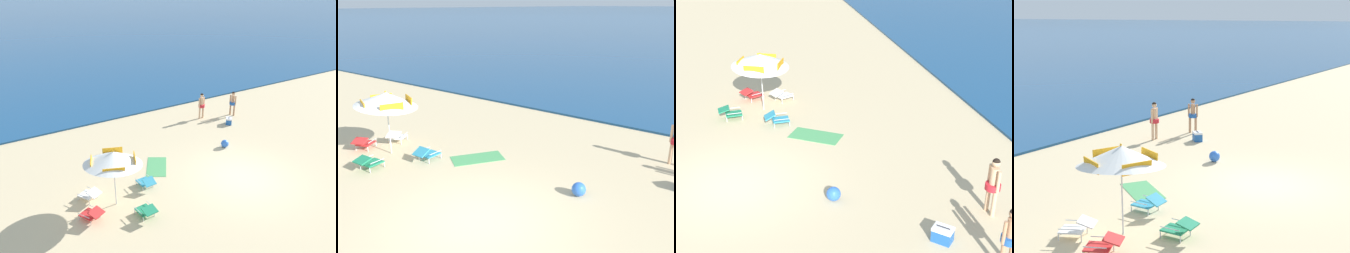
% 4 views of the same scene
% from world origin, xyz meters
% --- Properties ---
extents(ground_plane, '(800.00, 800.00, 0.00)m').
position_xyz_m(ground_plane, '(0.00, 0.00, 0.00)').
color(ground_plane, '#D1BA8E').
extents(beach_umbrella_striped_main, '(3.03, 3.01, 2.38)m').
position_xyz_m(beach_umbrella_striped_main, '(-5.45, 1.32, 2.02)').
color(beach_umbrella_striped_main, silver).
rests_on(beach_umbrella_striped_main, ground).
extents(lounge_chair_under_umbrella, '(0.60, 0.91, 0.52)m').
position_xyz_m(lounge_chair_under_umbrella, '(-3.91, 1.68, 0.27)').
color(lounge_chair_under_umbrella, teal).
rests_on(lounge_chair_under_umbrella, ground).
extents(lounge_chair_beside_umbrella, '(0.62, 0.89, 0.49)m').
position_xyz_m(lounge_chair_beside_umbrella, '(-4.85, 0.03, 0.28)').
color(lounge_chair_beside_umbrella, '#1E7F56').
rests_on(lounge_chair_beside_umbrella, ground).
extents(lounge_chair_facing_sea, '(0.85, 1.00, 0.50)m').
position_xyz_m(lounge_chair_facing_sea, '(-6.58, 0.93, 0.28)').
color(lounge_chair_facing_sea, red).
rests_on(lounge_chair_facing_sea, ground).
extents(lounge_chair_spare_folded, '(0.87, 1.01, 0.51)m').
position_xyz_m(lounge_chair_spare_folded, '(-6.20, 2.12, 0.28)').
color(lounge_chair_spare_folded, white).
rests_on(lounge_chair_spare_folded, ground).
extents(person_standing_near_shore, '(0.49, 0.41, 1.66)m').
position_xyz_m(person_standing_near_shore, '(2.96, 6.58, 0.96)').
color(person_standing_near_shore, '#D8A87F').
rests_on(person_standing_near_shore, ground).
extents(person_standing_beside, '(0.39, 0.47, 1.61)m').
position_xyz_m(person_standing_beside, '(4.98, 5.89, 0.93)').
color(person_standing_beside, tan).
rests_on(person_standing_beside, ground).
extents(cooler_box, '(0.60, 0.60, 0.43)m').
position_xyz_m(cooler_box, '(3.77, 4.88, 0.20)').
color(cooler_box, '#1E56A8').
rests_on(cooler_box, ground).
extents(beach_ball, '(0.40, 0.40, 0.40)m').
position_xyz_m(beach_ball, '(1.40, 2.66, 0.20)').
color(beach_ball, blue).
rests_on(beach_ball, ground).
extents(beach_towel, '(1.74, 2.00, 0.01)m').
position_xyz_m(beach_towel, '(-2.66, 2.89, 0.01)').
color(beach_towel, '#4C9E5B').
rests_on(beach_towel, ground).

